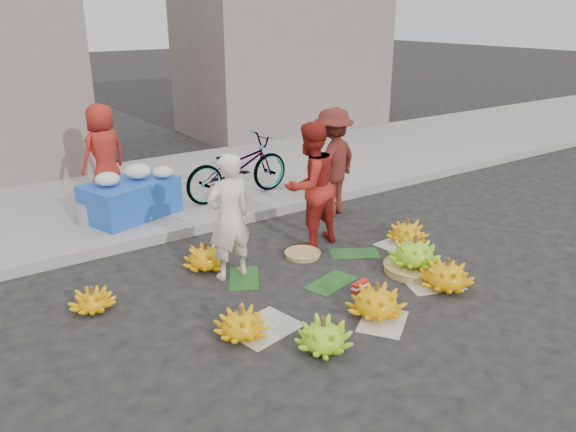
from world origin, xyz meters
TOP-DOWN VIEW (x-y plane):
  - ground at (0.00, 0.00)m, footprint 80.00×80.00m
  - curb at (0.00, 2.20)m, footprint 40.00×0.25m
  - sidewalk at (0.00, 4.30)m, footprint 40.00×4.00m
  - building_right at (4.50, 7.70)m, footprint 5.00×3.00m
  - newspaper_scatter at (0.00, -0.80)m, footprint 3.20×1.80m
  - banana_leaves at (-0.10, 0.20)m, footprint 2.00×1.00m
  - banana_bunch_0 at (-1.58, -0.62)m, footprint 0.56×0.56m
  - banana_bunch_1 at (-1.04, -1.26)m, footprint 0.68×0.68m
  - banana_bunch_2 at (-0.18, -1.06)m, footprint 0.69×0.69m
  - banana_bunch_3 at (0.92, -1.07)m, footprint 0.66×0.66m
  - banana_bunch_4 at (0.94, -0.53)m, footprint 0.84×0.84m
  - banana_bunch_5 at (1.57, 0.20)m, footprint 0.69×0.69m
  - banana_bunch_6 at (-2.64, 0.75)m, footprint 0.50×0.50m
  - banana_bunch_7 at (-1.15, 1.01)m, footprint 0.67×0.67m
  - basket_spare at (0.07, 0.62)m, footprint 0.50×0.50m
  - incense_stack at (0.07, -0.53)m, footprint 0.26×0.13m
  - vendor_cream at (-1.00, 0.64)m, footprint 0.57×0.38m
  - vendor_red at (0.38, 0.90)m, footprint 0.93×0.77m
  - man_striped at (1.41, 1.71)m, footprint 1.24×0.95m
  - flower_table at (-1.35, 3.07)m, footprint 1.51×1.19m
  - grey_bucket at (-2.02, 3.15)m, footprint 0.28×0.28m
  - flower_vendor at (-1.41, 4.05)m, footprint 0.90×0.73m
  - bicycle at (0.44, 2.99)m, footprint 0.78×1.96m

SIDE VIEW (x-z plane):
  - ground at x=0.00m, z-range 0.00..0.00m
  - newspaper_scatter at x=0.00m, z-range 0.00..0.01m
  - banana_leaves at x=-0.10m, z-range 0.00..0.01m
  - basket_spare at x=0.07m, z-range 0.00..0.05m
  - incense_stack at x=0.07m, z-range 0.01..0.11m
  - sidewalk at x=0.00m, z-range 0.00..0.12m
  - curb at x=0.00m, z-range 0.00..0.15m
  - banana_bunch_6 at x=-2.64m, z-range -0.02..0.26m
  - banana_bunch_0 at x=-1.58m, z-range -0.02..0.32m
  - banana_bunch_5 at x=1.57m, z-range -0.02..0.33m
  - banana_bunch_1 at x=-1.04m, z-range -0.02..0.33m
  - banana_bunch_7 at x=-1.15m, z-range -0.02..0.34m
  - banana_bunch_2 at x=-0.18m, z-range -0.02..0.37m
  - banana_bunch_3 at x=0.92m, z-range -0.02..0.37m
  - banana_bunch_4 at x=0.94m, z-range -0.03..0.45m
  - grey_bucket at x=-2.02m, z-range 0.12..0.44m
  - flower_table at x=-1.35m, z-range 0.05..0.82m
  - bicycle at x=0.44m, z-range 0.12..1.13m
  - vendor_cream at x=-1.00m, z-range 0.00..1.55m
  - man_striped at x=1.41m, z-range 0.00..1.70m
  - vendor_red at x=0.38m, z-range 0.00..1.72m
  - flower_vendor at x=-1.41m, z-range 0.12..1.71m
  - building_right at x=4.50m, z-range 0.00..5.00m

